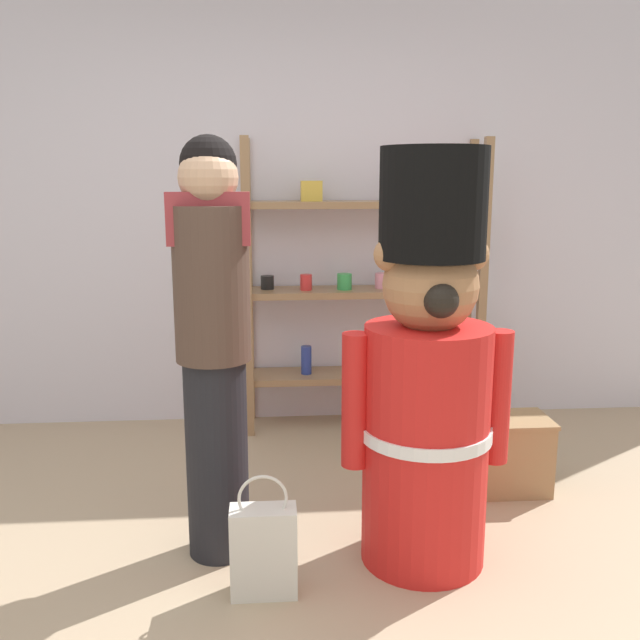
% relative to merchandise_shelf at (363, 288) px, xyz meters
% --- Properties ---
extents(ground_plane, '(6.40, 6.40, 0.00)m').
position_rel_merchandise_shelf_xyz_m(ground_plane, '(-0.58, -1.98, -0.88)').
color(ground_plane, tan).
extents(back_wall, '(6.40, 0.12, 2.60)m').
position_rel_merchandise_shelf_xyz_m(back_wall, '(-0.58, 0.22, 0.42)').
color(back_wall, silver).
rests_on(back_wall, ground_plane).
extents(merchandise_shelf, '(1.46, 0.35, 1.78)m').
position_rel_merchandise_shelf_xyz_m(merchandise_shelf, '(0.00, 0.00, 0.00)').
color(merchandise_shelf, '#93704C').
rests_on(merchandise_shelf, ground_plane).
extents(teddy_bear_guard, '(0.68, 0.52, 1.66)m').
position_rel_merchandise_shelf_xyz_m(teddy_bear_guard, '(0.03, -1.59, -0.12)').
color(teddy_bear_guard, red).
rests_on(teddy_bear_guard, ground_plane).
extents(person_shopper, '(0.31, 0.30, 1.70)m').
position_rel_merchandise_shelf_xyz_m(person_shopper, '(-0.81, -1.48, 0.05)').
color(person_shopper, black).
rests_on(person_shopper, ground_plane).
extents(shopping_bag, '(0.25, 0.12, 0.48)m').
position_rel_merchandise_shelf_xyz_m(shopping_bag, '(-0.62, -1.80, -0.70)').
color(shopping_bag, silver).
rests_on(shopping_bag, ground_plane).
extents(display_crate, '(0.42, 0.29, 0.38)m').
position_rel_merchandise_shelf_xyz_m(display_crate, '(0.59, -1.00, -0.69)').
color(display_crate, '#9E7A51').
rests_on(display_crate, ground_plane).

